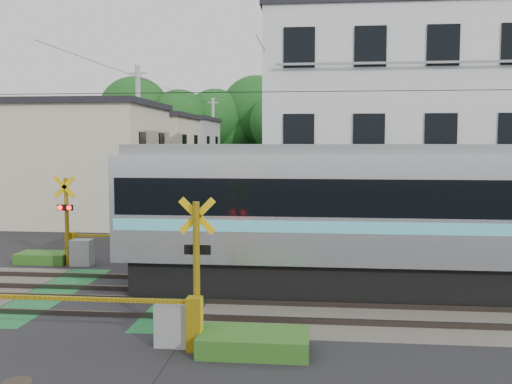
# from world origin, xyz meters

# --- Properties ---
(ground) EXTENTS (120.00, 120.00, 0.00)m
(ground) POSITION_xyz_m (0.00, 0.00, 0.00)
(ground) COLOR black
(track_bed) EXTENTS (120.00, 120.00, 0.14)m
(track_bed) POSITION_xyz_m (0.00, 0.00, 0.04)
(track_bed) COLOR #47423A
(track_bed) RESTS_ON ground
(commuter_train) EXTENTS (19.93, 3.14, 4.14)m
(commuter_train) POSITION_xyz_m (9.93, 1.20, 2.19)
(commuter_train) COLOR black
(commuter_train) RESTS_ON ground
(crossing_signal_near) EXTENTS (4.74, 0.65, 3.09)m
(crossing_signal_near) POSITION_xyz_m (2.59, -3.65, 0.71)
(crossing_signal_near) COLOR #E5B70C
(crossing_signal_near) RESTS_ON ground
(crossing_signal_far) EXTENTS (4.74, 0.65, 3.09)m
(crossing_signal_far) POSITION_xyz_m (-2.59, 3.65, 0.71)
(crossing_signal_far) COLOR #E5B70C
(crossing_signal_far) RESTS_ON ground
(apartment_block) EXTENTS (10.20, 8.36, 9.30)m
(apartment_block) POSITION_xyz_m (8.50, 9.49, 4.66)
(apartment_block) COLOR silver
(apartment_block) RESTS_ON ground
(houses_row) EXTENTS (22.07, 31.35, 6.80)m
(houses_row) POSITION_xyz_m (0.25, 25.92, 3.24)
(houses_row) COLOR beige
(houses_row) RESTS_ON ground
(tree_hill) EXTENTS (40.00, 12.99, 11.97)m
(tree_hill) POSITION_xyz_m (0.17, 48.82, 5.81)
(tree_hill) COLOR #194C19
(tree_hill) RESTS_ON ground
(catenary) EXTENTS (60.00, 5.04, 7.00)m
(catenary) POSITION_xyz_m (6.00, 0.03, 3.70)
(catenary) COLOR #2D2D33
(catenary) RESTS_ON ground
(utility_poles) EXTENTS (7.90, 42.00, 8.00)m
(utility_poles) POSITION_xyz_m (-1.05, 23.01, 4.08)
(utility_poles) COLOR #A5A5A0
(utility_poles) RESTS_ON ground
(pedestrian) EXTENTS (0.65, 0.45, 1.72)m
(pedestrian) POSITION_xyz_m (1.65, 24.71, 0.86)
(pedestrian) COLOR #2C2730
(pedestrian) RESTS_ON ground
(manhole_cover) EXTENTS (0.53, 0.53, 0.02)m
(manhole_cover) POSITION_xyz_m (0.23, -5.72, 0.01)
(manhole_cover) COLOR #2D261E
(manhole_cover) RESTS_ON ground
(weed_patches) EXTENTS (10.25, 8.80, 0.40)m
(weed_patches) POSITION_xyz_m (1.76, -0.09, 0.18)
(weed_patches) COLOR #2D5E1E
(weed_patches) RESTS_ON ground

